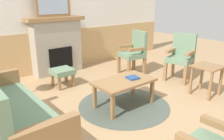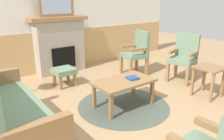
# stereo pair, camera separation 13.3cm
# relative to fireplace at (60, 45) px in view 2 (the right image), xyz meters

# --- Properties ---
(ground_plane) EXTENTS (14.00, 14.00, 0.00)m
(ground_plane) POSITION_rel_fireplace_xyz_m (0.00, -2.35, -0.65)
(ground_plane) COLOR tan
(wall_back) EXTENTS (7.20, 0.14, 2.70)m
(wall_back) POSITION_rel_fireplace_xyz_m (0.00, 0.25, 0.66)
(wall_back) COLOR white
(wall_back) RESTS_ON ground_plane
(fireplace) EXTENTS (1.30, 0.44, 1.28)m
(fireplace) POSITION_rel_fireplace_xyz_m (0.00, 0.00, 0.00)
(fireplace) COLOR #A39989
(fireplace) RESTS_ON ground_plane
(framed_picture) EXTENTS (0.80, 0.04, 0.56)m
(framed_picture) POSITION_rel_fireplace_xyz_m (0.00, 0.00, 0.91)
(framed_picture) COLOR olive
(framed_picture) RESTS_ON fireplace
(couch) EXTENTS (0.70, 1.80, 0.98)m
(couch) POSITION_rel_fireplace_xyz_m (-1.64, -2.23, -0.26)
(couch) COLOR olive
(couch) RESTS_ON ground_plane
(coffee_table) EXTENTS (0.96, 0.56, 0.44)m
(coffee_table) POSITION_rel_fireplace_xyz_m (0.04, -2.26, -0.27)
(coffee_table) COLOR olive
(coffee_table) RESTS_ON ground_plane
(round_rug) EXTENTS (1.48, 1.48, 0.01)m
(round_rug) POSITION_rel_fireplace_xyz_m (0.04, -2.26, -0.65)
(round_rug) COLOR #4C564C
(round_rug) RESTS_ON ground_plane
(book_on_table) EXTENTS (0.19, 0.20, 0.03)m
(book_on_table) POSITION_rel_fireplace_xyz_m (0.19, -2.29, -0.20)
(book_on_table) COLOR navy
(book_on_table) RESTS_ON coffee_table
(footstool) EXTENTS (0.40, 0.40, 0.36)m
(footstool) POSITION_rel_fireplace_xyz_m (-0.34, -0.87, -0.37)
(footstool) COLOR olive
(footstool) RESTS_ON ground_plane
(armchair_near_fireplace) EXTENTS (0.58, 0.58, 0.98)m
(armchair_near_fireplace) POSITION_rel_fireplace_xyz_m (1.80, -2.10, -0.11)
(armchair_near_fireplace) COLOR olive
(armchair_near_fireplace) RESTS_ON ground_plane
(armchair_by_window_left) EXTENTS (0.55, 0.55, 0.98)m
(armchair_by_window_left) POSITION_rel_fireplace_xyz_m (1.31, -1.20, -0.11)
(armchair_by_window_left) COLOR olive
(armchair_by_window_left) RESTS_ON ground_plane
(side_table) EXTENTS (0.44, 0.44, 0.55)m
(side_table) POSITION_rel_fireplace_xyz_m (1.45, -2.87, -0.22)
(side_table) COLOR olive
(side_table) RESTS_ON ground_plane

